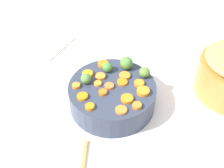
% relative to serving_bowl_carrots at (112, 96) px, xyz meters
% --- Properties ---
extents(tabletop, '(2.40, 2.40, 0.02)m').
position_rel_serving_bowl_carrots_xyz_m(tabletop, '(-0.00, 0.06, -0.05)').
color(tabletop, silver).
rests_on(tabletop, ground).
extents(serving_bowl_carrots, '(0.27, 0.27, 0.08)m').
position_rel_serving_bowl_carrots_xyz_m(serving_bowl_carrots, '(0.00, 0.00, 0.00)').
color(serving_bowl_carrots, '#31384B').
rests_on(serving_bowl_carrots, tabletop).
extents(carrot_slice_0, '(0.04, 0.04, 0.01)m').
position_rel_serving_bowl_carrots_xyz_m(carrot_slice_0, '(0.00, -0.06, 0.05)').
color(carrot_slice_0, orange).
rests_on(carrot_slice_0, serving_bowl_carrots).
extents(carrot_slice_1, '(0.05, 0.05, 0.01)m').
position_rel_serving_bowl_carrots_xyz_m(carrot_slice_1, '(0.05, 0.09, 0.04)').
color(carrot_slice_1, orange).
rests_on(carrot_slice_1, serving_bowl_carrots).
extents(carrot_slice_2, '(0.04, 0.04, 0.01)m').
position_rel_serving_bowl_carrots_xyz_m(carrot_slice_2, '(-0.07, 0.05, 0.05)').
color(carrot_slice_2, orange).
rests_on(carrot_slice_2, serving_bowl_carrots).
extents(carrot_slice_3, '(0.04, 0.04, 0.01)m').
position_rel_serving_bowl_carrots_xyz_m(carrot_slice_3, '(0.01, 0.07, 0.05)').
color(carrot_slice_3, orange).
rests_on(carrot_slice_3, serving_bowl_carrots).
extents(carrot_slice_4, '(0.03, 0.03, 0.01)m').
position_rel_serving_bowl_carrots_xyz_m(carrot_slice_4, '(0.03, -0.04, 0.04)').
color(carrot_slice_4, orange).
rests_on(carrot_slice_4, serving_bowl_carrots).
extents(carrot_slice_5, '(0.04, 0.04, 0.01)m').
position_rel_serving_bowl_carrots_xyz_m(carrot_slice_5, '(-0.03, 0.01, 0.04)').
color(carrot_slice_5, orange).
rests_on(carrot_slice_5, serving_bowl_carrots).
extents(carrot_slice_6, '(0.05, 0.05, 0.01)m').
position_rel_serving_bowl_carrots_xyz_m(carrot_slice_6, '(0.02, -0.09, 0.05)').
color(carrot_slice_6, orange).
rests_on(carrot_slice_6, serving_bowl_carrots).
extents(carrot_slice_7, '(0.04, 0.04, 0.01)m').
position_rel_serving_bowl_carrots_xyz_m(carrot_slice_7, '(0.10, -0.02, 0.05)').
color(carrot_slice_7, orange).
rests_on(carrot_slice_7, serving_bowl_carrots).
extents(carrot_slice_8, '(0.05, 0.05, 0.01)m').
position_rel_serving_bowl_carrots_xyz_m(carrot_slice_8, '(-0.05, 0.08, 0.05)').
color(carrot_slice_8, orange).
rests_on(carrot_slice_8, serving_bowl_carrots).
extents(carrot_slice_9, '(0.03, 0.03, 0.01)m').
position_rel_serving_bowl_carrots_xyz_m(carrot_slice_9, '(0.00, 0.11, 0.05)').
color(carrot_slice_9, orange).
rests_on(carrot_slice_9, serving_bowl_carrots).
extents(carrot_slice_10, '(0.04, 0.04, 0.01)m').
position_rel_serving_bowl_carrots_xyz_m(carrot_slice_10, '(-0.06, -0.01, 0.05)').
color(carrot_slice_10, orange).
rests_on(carrot_slice_10, serving_bowl_carrots).
extents(carrot_slice_11, '(0.03, 0.03, 0.01)m').
position_rel_serving_bowl_carrots_xyz_m(carrot_slice_11, '(0.01, -0.00, 0.05)').
color(carrot_slice_11, orange).
rests_on(carrot_slice_11, serving_bowl_carrots).
extents(carrot_slice_12, '(0.03, 0.03, 0.01)m').
position_rel_serving_bowl_carrots_xyz_m(carrot_slice_12, '(0.04, 0.00, 0.05)').
color(carrot_slice_12, orange).
rests_on(carrot_slice_12, serving_bowl_carrots).
extents(carrot_slice_13, '(0.05, 0.05, 0.01)m').
position_rel_serving_bowl_carrots_xyz_m(carrot_slice_13, '(-0.05, -0.10, 0.05)').
color(carrot_slice_13, orange).
rests_on(carrot_slice_13, serving_bowl_carrots).
extents(carrot_slice_14, '(0.03, 0.03, 0.01)m').
position_rel_serving_bowl_carrots_xyz_m(carrot_slice_14, '(0.08, -0.07, 0.05)').
color(carrot_slice_14, orange).
rests_on(carrot_slice_14, serving_bowl_carrots).
extents(carrot_slice_15, '(0.03, 0.03, 0.01)m').
position_rel_serving_bowl_carrots_xyz_m(carrot_slice_15, '(0.11, 0.02, 0.05)').
color(carrot_slice_15, orange).
rests_on(carrot_slice_15, serving_bowl_carrots).
extents(brussels_sprout_0, '(0.03, 0.03, 0.03)m').
position_rel_serving_bowl_carrots_xyz_m(brussels_sprout_0, '(0.05, -0.07, 0.06)').
color(brussels_sprout_0, '#4F803E').
rests_on(brussels_sprout_0, serving_bowl_carrots).
extents(brussels_sprout_1, '(0.03, 0.03, 0.03)m').
position_rel_serving_bowl_carrots_xyz_m(brussels_sprout_1, '(-0.04, -0.06, 0.06)').
color(brussels_sprout_1, '#438039').
rests_on(brussels_sprout_1, serving_bowl_carrots).
extents(brussels_sprout_2, '(0.03, 0.03, 0.03)m').
position_rel_serving_bowl_carrots_xyz_m(brussels_sprout_2, '(-0.11, 0.03, 0.06)').
color(brussels_sprout_2, '#5A8534').
rests_on(brussels_sprout_2, serving_bowl_carrots).
extents(brussels_sprout_3, '(0.04, 0.04, 0.04)m').
position_rel_serving_bowl_carrots_xyz_m(brussels_sprout_3, '(-0.09, -0.03, 0.06)').
color(brussels_sprout_3, '#4F8537').
rests_on(brussels_sprout_3, serving_bowl_carrots).
extents(dish_towel, '(0.22, 0.19, 0.01)m').
position_rel_serving_bowl_carrots_xyz_m(dish_towel, '(-0.04, -0.43, -0.04)').
color(dish_towel, silver).
rests_on(dish_towel, tabletop).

